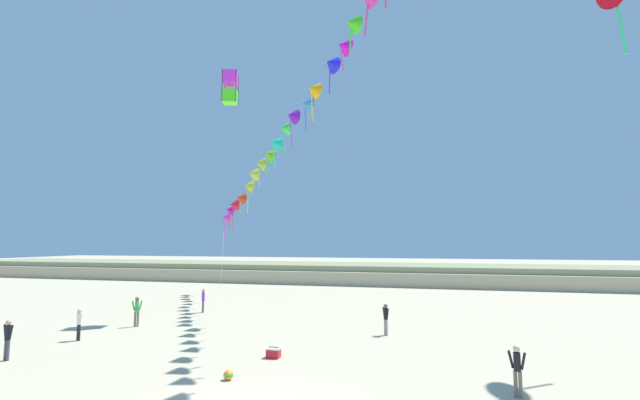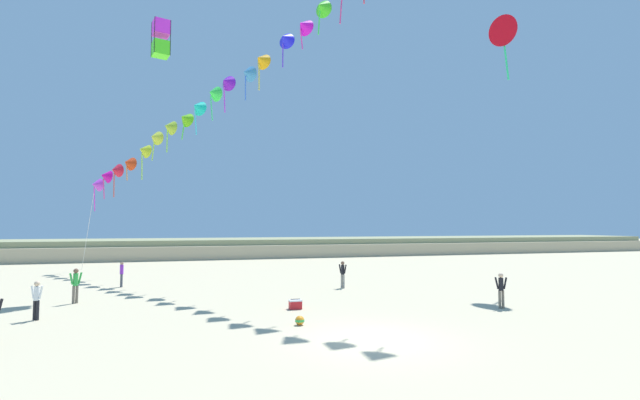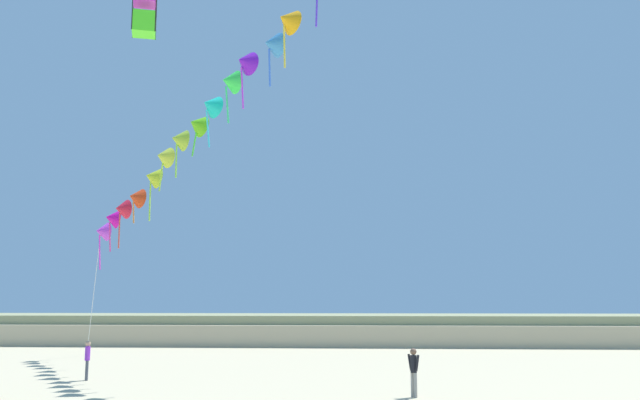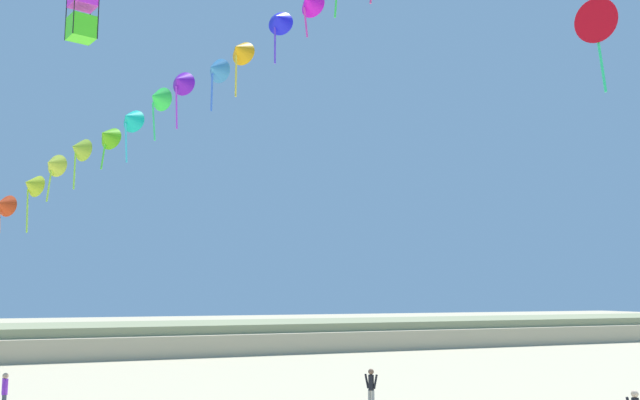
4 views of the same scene
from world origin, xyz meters
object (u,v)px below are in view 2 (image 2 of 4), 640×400
person_far_center (501,288)px  large_kite_low_lead (161,39)px  person_far_right (76,283)px  person_near_left (343,272)px  person_far_left (122,272)px  large_kite_mid_trail (505,32)px  beach_cooler (295,304)px  person_near_right (37,297)px  beach_ball (300,320)px

person_far_center → large_kite_low_lead: 25.02m
person_far_right → person_near_left: bearing=5.1°
person_far_left → large_kite_mid_trail: bearing=-12.4°
beach_cooler → person_far_center: bearing=-15.1°
person_near_left → person_near_right: 15.82m
large_kite_low_lead → beach_ball: (6.39, -12.44, -15.79)m
beach_cooler → beach_ball: bearing=-99.5°
person_near_left → person_near_right: bearing=-161.2°
person_near_right → beach_cooler: 10.75m
large_kite_mid_trail → beach_cooler: 23.56m
person_near_left → beach_ball: person_near_left is taller
large_kite_mid_trail → large_kite_low_lead: bearing=168.1°
person_far_right → person_near_right: bearing=-97.3°
person_near_right → beach_cooler: person_near_right is taller
person_far_right → beach_cooler: (10.22, -4.39, -0.78)m
person_far_right → person_far_left: bearing=77.3°
person_far_right → beach_ball: 12.33m
person_far_left → large_kite_low_lead: (2.06, -0.64, 15.03)m
beach_ball → person_near_left: bearing=61.6°
person_near_left → beach_cooler: bearing=-126.9°
beach_ball → person_far_center: bearing=4.0°
person_far_right → beach_cooler: 11.15m
person_near_left → person_near_right: person_near_left is taller
beach_cooler → person_far_left: bearing=132.3°
person_far_right → large_kite_low_lead: (3.30, 4.86, 14.97)m
large_kite_low_lead → beach_ball: 21.09m
person_near_left → large_kite_mid_trail: large_kite_mid_trail is taller
person_near_left → large_kite_low_lead: large_kite_low_lead is taller
person_far_right → person_far_center: bearing=-19.5°
person_near_left → large_kite_mid_trail: 19.90m
person_far_center → large_kite_mid_trail: large_kite_mid_trail is taller
person_near_right → person_far_right: person_far_right is taller
person_near_left → large_kite_low_lead: size_ratio=0.71×
person_near_left → person_near_right: (-14.97, -5.09, -0.04)m
person_far_center → large_kite_mid_trail: bearing=47.3°
beach_cooler → beach_ball: (-0.54, -3.19, -0.03)m
person_far_left → beach_cooler: 13.37m
person_far_left → large_kite_mid_trail: 30.06m
person_near_right → beach_cooler: size_ratio=2.76×
person_near_left → beach_ball: (-4.80, -8.87, -0.78)m
person_near_right → person_far_center: bearing=-8.8°
person_near_left → beach_ball: 10.12m
person_far_left → large_kite_low_lead: large_kite_low_lead is taller
person_near_right → beach_cooler: (10.71, -0.59, -0.71)m
beach_ball → large_kite_low_lead: bearing=117.2°
person_near_left → large_kite_mid_trail: bearing=-6.1°
person_far_right → person_far_center: person_far_right is taller
large_kite_mid_trail → beach_ball: large_kite_mid_trail is taller
person_near_right → beach_ball: (10.17, -3.78, -0.74)m
person_far_center → large_kite_mid_trail: size_ratio=0.37×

